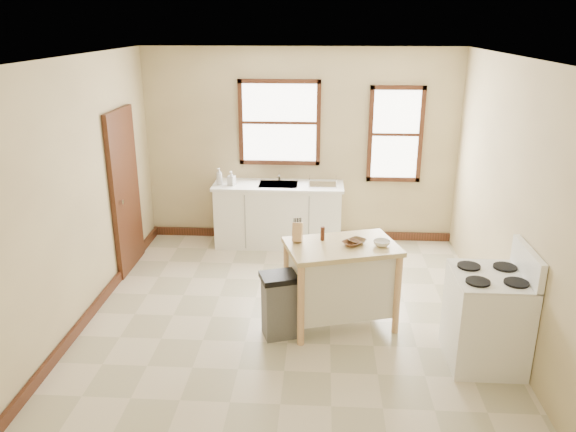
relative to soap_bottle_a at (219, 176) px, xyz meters
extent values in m
plane|color=beige|center=(1.13, -2.13, -1.04)|extent=(5.00, 5.00, 0.00)
plane|color=white|center=(1.13, -2.13, 1.76)|extent=(5.00, 5.00, 0.00)
cube|color=beige|center=(1.13, 0.37, 0.36)|extent=(4.50, 0.04, 2.80)
cube|color=beige|center=(-1.12, -2.13, 0.36)|extent=(0.04, 5.00, 2.80)
cube|color=beige|center=(3.38, -2.13, 0.36)|extent=(0.04, 5.00, 2.80)
cube|color=#351C0E|center=(-1.08, -0.83, 0.01)|extent=(0.06, 0.90, 2.10)
cube|color=#351C0E|center=(1.13, 0.34, -0.98)|extent=(4.50, 0.04, 0.12)
cube|color=#351C0E|center=(-1.09, -2.13, -0.98)|extent=(0.04, 5.00, 0.12)
cylinder|color=silver|center=(0.83, 0.25, -0.01)|extent=(0.03, 0.03, 0.22)
imported|color=#B2B2B2|center=(0.00, 0.00, 0.00)|extent=(0.12, 0.12, 0.24)
imported|color=#B2B2B2|center=(0.18, -0.02, -0.02)|extent=(0.12, 0.12, 0.20)
cylinder|color=#462012|center=(1.47, -2.07, -0.04)|extent=(0.06, 0.06, 0.15)
imported|color=brown|center=(1.77, -2.20, -0.09)|extent=(0.25, 0.25, 0.04)
imported|color=brown|center=(1.84, -2.13, -0.09)|extent=(0.24, 0.24, 0.04)
imported|color=white|center=(2.08, -2.18, -0.09)|extent=(0.24, 0.24, 0.06)
camera|label=1|loc=(1.45, -7.61, 2.10)|focal=35.00mm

